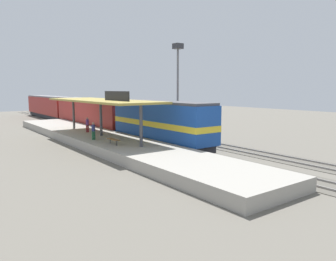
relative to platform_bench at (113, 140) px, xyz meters
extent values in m
plane|color=#666056|center=(8.00, 5.56, -1.34)|extent=(120.00, 120.00, 0.00)
cube|color=#565249|center=(6.00, 5.56, -1.32)|extent=(3.20, 110.00, 0.04)
cube|color=gray|center=(5.28, 5.56, -1.26)|extent=(0.10, 110.00, 0.16)
cube|color=gray|center=(6.72, 5.56, -1.26)|extent=(0.10, 110.00, 0.16)
cube|color=#565249|center=(10.60, 5.56, -1.32)|extent=(3.20, 110.00, 0.04)
cube|color=gray|center=(9.88, 5.56, -1.26)|extent=(0.10, 110.00, 0.16)
cube|color=gray|center=(11.32, 5.56, -1.26)|extent=(0.10, 110.00, 0.16)
cube|color=#9E998E|center=(1.40, 5.56, -0.89)|extent=(6.00, 44.00, 0.90)
cylinder|color=#47474C|center=(1.40, -2.44, 1.36)|extent=(0.28, 0.28, 3.60)
cylinder|color=#47474C|center=(1.40, 5.56, 1.36)|extent=(0.28, 0.28, 3.60)
cylinder|color=#47474C|center=(1.40, 13.56, 1.36)|extent=(0.28, 0.28, 3.60)
cube|color=#A38E3D|center=(1.40, 5.56, 3.26)|extent=(5.20, 18.00, 0.20)
cube|color=black|center=(1.40, 1.96, 3.81)|extent=(0.12, 4.80, 0.90)
cylinder|color=#333338|center=(0.00, -0.65, -0.23)|extent=(0.07, 0.07, 0.42)
cylinder|color=#333338|center=(0.00, 0.65, -0.23)|extent=(0.07, 0.07, 0.42)
cube|color=brown|center=(0.00, 0.00, 0.02)|extent=(0.44, 1.70, 0.08)
cube|color=#28282D|center=(6.00, 1.27, -0.83)|extent=(2.60, 13.60, 0.70)
cube|color=#19479E|center=(6.00, 1.27, 1.27)|extent=(2.90, 14.40, 3.50)
cube|color=#47474C|center=(6.00, 1.27, 3.14)|extent=(2.78, 14.11, 0.24)
cube|color=yellow|center=(6.00, 1.27, 1.00)|extent=(2.93, 14.43, 0.56)
cube|color=#28282D|center=(6.00, 19.27, -0.83)|extent=(2.60, 19.20, 0.70)
cube|color=maroon|center=(6.00, 19.27, 1.17)|extent=(2.90, 20.00, 3.30)
cube|color=slate|center=(6.00, 19.27, 2.94)|extent=(2.78, 19.60, 0.24)
cube|color=#28282D|center=(6.00, 40.07, -0.83)|extent=(2.60, 19.20, 0.70)
cube|color=maroon|center=(6.00, 40.07, 1.17)|extent=(2.90, 20.00, 3.30)
cube|color=slate|center=(6.00, 40.07, 2.94)|extent=(2.78, 19.60, 0.24)
cylinder|color=slate|center=(13.80, 8.39, 4.16)|extent=(0.28, 0.28, 11.00)
cube|color=#333338|center=(13.80, 8.39, 10.01)|extent=(1.10, 1.10, 0.70)
cylinder|color=maroon|center=(1.22, 9.06, -0.02)|extent=(0.16, 0.16, 0.84)
cylinder|color=maroon|center=(1.40, 9.06, -0.02)|extent=(0.16, 0.16, 0.84)
cylinder|color=#663375|center=(1.31, 9.06, 0.72)|extent=(0.34, 0.34, 0.64)
sphere|color=tan|center=(1.31, 9.06, 1.15)|extent=(0.23, 0.23, 0.23)
cylinder|color=#23603D|center=(-0.43, 3.55, -0.02)|extent=(0.16, 0.16, 0.84)
cylinder|color=#23603D|center=(-0.25, 3.55, -0.02)|extent=(0.16, 0.16, 0.84)
cylinder|color=navy|center=(-0.34, 3.55, 0.72)|extent=(0.34, 0.34, 0.64)
sphere|color=tan|center=(-0.34, 3.55, 1.15)|extent=(0.23, 0.23, 0.23)
camera|label=1|loc=(-12.85, -25.74, 4.49)|focal=34.54mm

